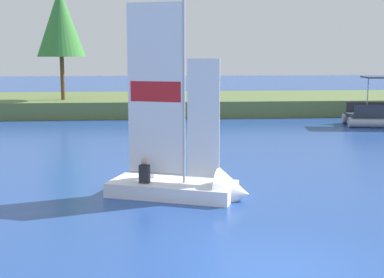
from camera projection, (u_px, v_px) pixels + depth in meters
ground_plane at (276, 274)px, 9.88m from camera, size 200.00×200.00×0.00m
shore_bank at (179, 103)px, 39.21m from camera, size 80.00×10.54×1.10m
shoreline_tree_midleft at (60, 22)px, 34.93m from camera, size 3.17×3.17×7.38m
sailboat at (195, 182)px, 15.17m from camera, size 4.35×2.87×6.71m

